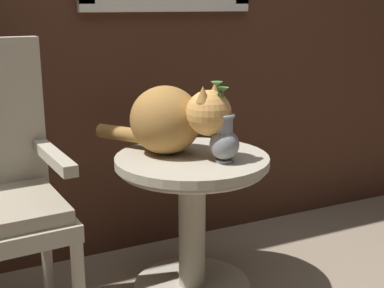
{
  "coord_description": "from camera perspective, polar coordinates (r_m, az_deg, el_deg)",
  "views": [
    {
      "loc": [
        -0.81,
        -1.52,
        1.18
      ],
      "look_at": [
        0.07,
        0.29,
        0.64
      ],
      "focal_mm": 49.74,
      "sensor_mm": 36.0,
      "label": 1
    }
  ],
  "objects": [
    {
      "name": "wicker_side_table",
      "position": [
        2.16,
        0.0,
        -6.14
      ],
      "size": [
        0.61,
        0.61,
        0.59
      ],
      "color": "#B2A893",
      "rests_on": "ground_plane"
    },
    {
      "name": "cat",
      "position": [
        2.1,
        -2.09,
        2.71
      ],
      "size": [
        0.41,
        0.54,
        0.29
      ],
      "color": "#AD7A3D",
      "rests_on": "wicker_side_table"
    },
    {
      "name": "pewter_vase_with_ivy",
      "position": [
        2.0,
        3.48,
        0.54
      ],
      "size": [
        0.11,
        0.11,
        0.31
      ],
      "color": "gray",
      "rests_on": "wicker_side_table"
    }
  ]
}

